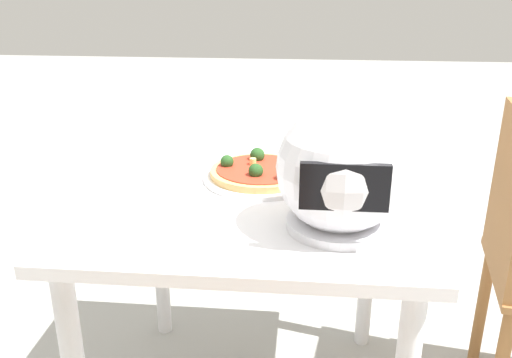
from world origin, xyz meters
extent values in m
cube|color=white|center=(0.00, 0.00, 0.69)|extent=(0.83, 0.82, 0.03)
cylinder|color=white|center=(-0.36, -0.35, 0.34)|extent=(0.05, 0.05, 0.67)
cylinder|color=white|center=(0.36, -0.35, 0.34)|extent=(0.05, 0.05, 0.67)
cylinder|color=white|center=(-0.02, -0.10, 0.71)|extent=(0.31, 0.31, 0.01)
cylinder|color=tan|center=(-0.02, -0.10, 0.72)|extent=(0.27, 0.27, 0.02)
cylinder|color=red|center=(-0.02, -0.10, 0.73)|extent=(0.24, 0.24, 0.00)
sphere|color=#234C1E|center=(-0.01, -0.04, 0.75)|extent=(0.04, 0.04, 0.04)
sphere|color=#234C1E|center=(0.08, -0.11, 0.75)|extent=(0.04, 0.04, 0.04)
sphere|color=#234C1E|center=(-0.08, -0.03, 0.75)|extent=(0.04, 0.04, 0.04)
sphere|color=#234C1E|center=(0.00, -0.17, 0.75)|extent=(0.04, 0.04, 0.04)
cylinder|color=#E0D172|center=(0.01, -0.13, 0.74)|extent=(0.02, 0.02, 0.02)
cylinder|color=#E0D172|center=(-0.08, -0.15, 0.74)|extent=(0.03, 0.03, 0.02)
cylinder|color=#E0D172|center=(-0.08, -0.08, 0.74)|extent=(0.02, 0.02, 0.02)
sphere|color=silver|center=(-0.21, 0.18, 0.84)|extent=(0.28, 0.28, 0.28)
cylinder|color=silver|center=(-0.21, 0.18, 0.71)|extent=(0.23, 0.23, 0.02)
cube|color=black|center=(-0.21, 0.30, 0.85)|extent=(0.17, 0.02, 0.09)
cube|color=#996638|center=(-0.68, -0.12, 0.68)|extent=(0.09, 0.38, 0.45)
cylinder|color=#996638|center=(-0.73, -0.29, 0.21)|extent=(0.04, 0.04, 0.43)
camera|label=1|loc=(-0.13, 1.27, 1.23)|focal=37.95mm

